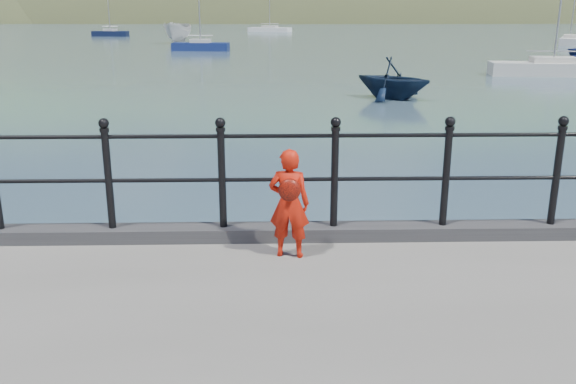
{
  "coord_description": "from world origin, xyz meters",
  "views": [
    {
      "loc": [
        -0.06,
        -6.41,
        3.41
      ],
      "look_at": [
        0.1,
        -0.2,
        1.55
      ],
      "focal_mm": 38.0,
      "sensor_mm": 36.0,
      "label": 1
    }
  ],
  "objects_px": {
    "sailboat_far": "(569,41)",
    "sailboat_port": "(201,47)",
    "railing": "(278,166)",
    "sailboat_deep": "(270,30)",
    "child": "(289,203)",
    "launch_white": "(178,33)",
    "launch_navy": "(393,78)",
    "sailboat_near": "(553,69)",
    "sailboat_left": "(110,34)"
  },
  "relations": [
    {
      "from": "launch_navy",
      "to": "sailboat_far",
      "type": "height_order",
      "value": "sailboat_far"
    },
    {
      "from": "railing",
      "to": "child",
      "type": "bearing_deg",
      "value": -78.22
    },
    {
      "from": "sailboat_far",
      "to": "sailboat_port",
      "type": "distance_m",
      "value": 37.54
    },
    {
      "from": "launch_white",
      "to": "launch_navy",
      "type": "distance_m",
      "value": 44.81
    },
    {
      "from": "launch_white",
      "to": "sailboat_far",
      "type": "distance_m",
      "value": 40.34
    },
    {
      "from": "sailboat_port",
      "to": "sailboat_near",
      "type": "xyz_separation_m",
      "value": [
        21.28,
        -21.28,
        0.0
      ]
    },
    {
      "from": "sailboat_far",
      "to": "sailboat_deep",
      "type": "distance_m",
      "value": 48.97
    },
    {
      "from": "sailboat_far",
      "to": "sailboat_port",
      "type": "bearing_deg",
      "value": 131.64
    },
    {
      "from": "launch_white",
      "to": "sailboat_left",
      "type": "relative_size",
      "value": 0.83
    },
    {
      "from": "child",
      "to": "sailboat_left",
      "type": "xyz_separation_m",
      "value": [
        -21.77,
        79.0,
        -1.23
      ]
    },
    {
      "from": "sailboat_far",
      "to": "railing",
      "type": "bearing_deg",
      "value": 179.98
    },
    {
      "from": "launch_white",
      "to": "sailboat_deep",
      "type": "relative_size",
      "value": 0.57
    },
    {
      "from": "railing",
      "to": "sailboat_left",
      "type": "xyz_separation_m",
      "value": [
        -21.67,
        78.52,
        -1.48
      ]
    },
    {
      "from": "railing",
      "to": "child",
      "type": "relative_size",
      "value": 16.21
    },
    {
      "from": "child",
      "to": "sailboat_far",
      "type": "bearing_deg",
      "value": -107.79
    },
    {
      "from": "sailboat_port",
      "to": "launch_navy",
      "type": "bearing_deg",
      "value": -63.89
    },
    {
      "from": "launch_white",
      "to": "sailboat_port",
      "type": "height_order",
      "value": "sailboat_port"
    },
    {
      "from": "sailboat_near",
      "to": "sailboat_port",
      "type": "bearing_deg",
      "value": 143.79
    },
    {
      "from": "sailboat_port",
      "to": "sailboat_near",
      "type": "height_order",
      "value": "sailboat_near"
    },
    {
      "from": "launch_white",
      "to": "sailboat_near",
      "type": "xyz_separation_m",
      "value": [
        24.97,
        -33.64,
        -0.77
      ]
    },
    {
      "from": "child",
      "to": "sailboat_deep",
      "type": "distance_m",
      "value": 95.44
    },
    {
      "from": "sailboat_far",
      "to": "sailboat_port",
      "type": "relative_size",
      "value": 1.23
    },
    {
      "from": "launch_navy",
      "to": "launch_white",
      "type": "bearing_deg",
      "value": 58.36
    },
    {
      "from": "railing",
      "to": "sailboat_far",
      "type": "height_order",
      "value": "sailboat_far"
    },
    {
      "from": "sailboat_far",
      "to": "sailboat_deep",
      "type": "bearing_deg",
      "value": 66.8
    },
    {
      "from": "launch_white",
      "to": "sailboat_deep",
      "type": "bearing_deg",
      "value": 83.82
    },
    {
      "from": "sailboat_far",
      "to": "sailboat_left",
      "type": "distance_m",
      "value": 56.32
    },
    {
      "from": "child",
      "to": "launch_white",
      "type": "xyz_separation_m",
      "value": [
        -10.0,
        60.79,
        -0.46
      ]
    },
    {
      "from": "sailboat_far",
      "to": "sailboat_near",
      "type": "distance_m",
      "value": 33.71
    },
    {
      "from": "child",
      "to": "sailboat_near",
      "type": "relative_size",
      "value": 0.12
    },
    {
      "from": "child",
      "to": "railing",
      "type": "bearing_deg",
      "value": -68.21
    },
    {
      "from": "sailboat_far",
      "to": "sailboat_port",
      "type": "xyz_separation_m",
      "value": [
        -36.49,
        -8.81,
        -0.0
      ]
    },
    {
      "from": "sailboat_far",
      "to": "sailboat_deep",
      "type": "relative_size",
      "value": 0.88
    },
    {
      "from": "railing",
      "to": "sailboat_far",
      "type": "distance_m",
      "value": 64.35
    },
    {
      "from": "sailboat_far",
      "to": "child",
      "type": "bearing_deg",
      "value": -179.74
    },
    {
      "from": "railing",
      "to": "sailboat_near",
      "type": "xyz_separation_m",
      "value": [
        15.07,
        26.67,
        -1.48
      ]
    },
    {
      "from": "child",
      "to": "launch_white",
      "type": "height_order",
      "value": "launch_white"
    },
    {
      "from": "sailboat_deep",
      "to": "sailboat_left",
      "type": "distance_m",
      "value": 26.9
    },
    {
      "from": "railing",
      "to": "sailboat_near",
      "type": "height_order",
      "value": "sailboat_near"
    },
    {
      "from": "sailboat_port",
      "to": "child",
      "type": "bearing_deg",
      "value": -76.49
    },
    {
      "from": "sailboat_left",
      "to": "sailboat_near",
      "type": "distance_m",
      "value": 63.55
    },
    {
      "from": "railing",
      "to": "sailboat_port",
      "type": "bearing_deg",
      "value": 97.38
    },
    {
      "from": "sailboat_deep",
      "to": "sailboat_far",
      "type": "bearing_deg",
      "value": -29.57
    },
    {
      "from": "sailboat_near",
      "to": "launch_navy",
      "type": "bearing_deg",
      "value": -131.11
    },
    {
      "from": "sailboat_left",
      "to": "sailboat_port",
      "type": "bearing_deg",
      "value": -56.23
    },
    {
      "from": "railing",
      "to": "sailboat_deep",
      "type": "relative_size",
      "value": 1.8
    },
    {
      "from": "sailboat_near",
      "to": "launch_white",
      "type": "bearing_deg",
      "value": 135.38
    },
    {
      "from": "sailboat_far",
      "to": "sailboat_near",
      "type": "relative_size",
      "value": 0.99
    },
    {
      "from": "railing",
      "to": "sailboat_far",
      "type": "xyz_separation_m",
      "value": [
        30.28,
        56.76,
        -1.48
      ]
    },
    {
      "from": "railing",
      "to": "launch_white",
      "type": "distance_m",
      "value": 61.12
    }
  ]
}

